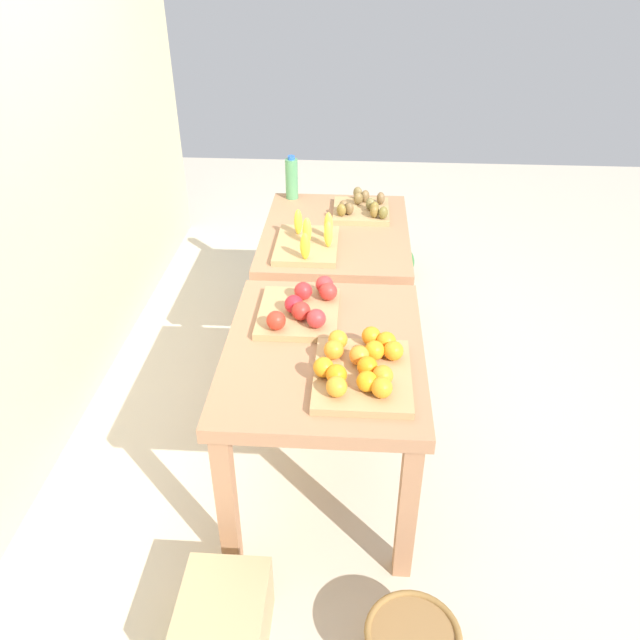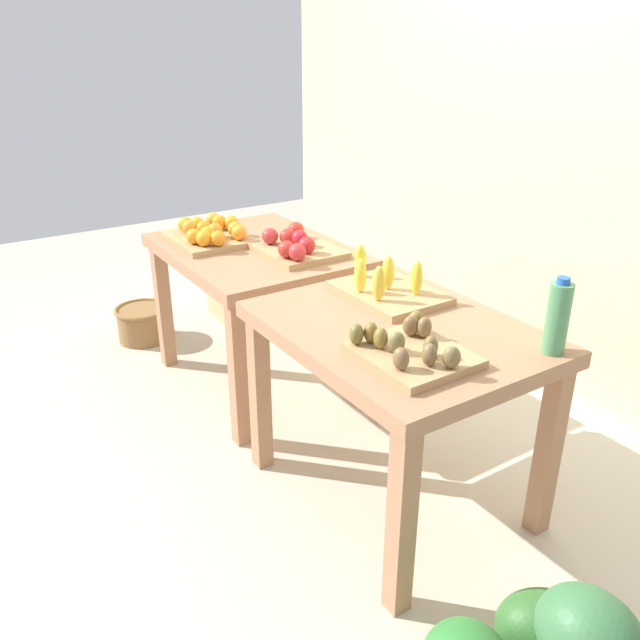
{
  "view_description": "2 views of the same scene",
  "coord_description": "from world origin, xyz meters",
  "px_view_note": "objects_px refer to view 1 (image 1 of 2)",
  "views": [
    {
      "loc": [
        -2.62,
        -0.12,
        2.21
      ],
      "look_at": [
        -0.04,
        0.05,
        0.55
      ],
      "focal_mm": 35.24,
      "sensor_mm": 36.0,
      "label": 1
    },
    {
      "loc": [
        2.2,
        -1.4,
        1.73
      ],
      "look_at": [
        -0.01,
        0.03,
        0.56
      ],
      "focal_mm": 36.34,
      "sensor_mm": 36.0,
      "label": 2
    }
  ],
  "objects_px": {
    "banana_crate": "(309,242)",
    "watermelon_pile": "(375,249)",
    "apple_bin": "(302,308)",
    "orange_bin": "(362,367)",
    "water_bottle": "(292,178)",
    "display_table_right": "(336,248)",
    "display_table_left": "(324,368)",
    "kiwi_bin": "(362,208)",
    "cardboard_produce_box": "(223,627)"
  },
  "relations": [
    {
      "from": "display_table_right",
      "to": "banana_crate",
      "type": "relative_size",
      "value": 2.36
    },
    {
      "from": "apple_bin",
      "to": "watermelon_pile",
      "type": "height_order",
      "value": "apple_bin"
    },
    {
      "from": "orange_bin",
      "to": "kiwi_bin",
      "type": "xyz_separation_m",
      "value": [
        1.54,
        0.01,
        -0.01
      ]
    },
    {
      "from": "watermelon_pile",
      "to": "apple_bin",
      "type": "bearing_deg",
      "value": 169.03
    },
    {
      "from": "banana_crate",
      "to": "cardboard_produce_box",
      "type": "xyz_separation_m",
      "value": [
        -1.71,
        0.17,
        -0.67
      ]
    },
    {
      "from": "banana_crate",
      "to": "display_table_right",
      "type": "bearing_deg",
      "value": -28.76
    },
    {
      "from": "water_bottle",
      "to": "cardboard_produce_box",
      "type": "xyz_separation_m",
      "value": [
        -2.39,
        0.01,
        -0.75
      ]
    },
    {
      "from": "banana_crate",
      "to": "watermelon_pile",
      "type": "relative_size",
      "value": 0.65
    },
    {
      "from": "banana_crate",
      "to": "kiwi_bin",
      "type": "height_order",
      "value": "banana_crate"
    },
    {
      "from": "water_bottle",
      "to": "display_table_right",
      "type": "bearing_deg",
      "value": -147.24
    },
    {
      "from": "banana_crate",
      "to": "water_bottle",
      "type": "distance_m",
      "value": 0.71
    },
    {
      "from": "apple_bin",
      "to": "water_bottle",
      "type": "bearing_deg",
      "value": 7.68
    },
    {
      "from": "kiwi_bin",
      "to": "banana_crate",
      "type": "bearing_deg",
      "value": 149.69
    },
    {
      "from": "apple_bin",
      "to": "cardboard_produce_box",
      "type": "xyz_separation_m",
      "value": [
        -1.04,
        0.19,
        -0.67
      ]
    },
    {
      "from": "display_table_right",
      "to": "watermelon_pile",
      "type": "xyz_separation_m",
      "value": [
        0.95,
        -0.25,
        -0.47
      ]
    },
    {
      "from": "display_table_left",
      "to": "orange_bin",
      "type": "xyz_separation_m",
      "value": [
        -0.19,
        -0.15,
        0.16
      ]
    },
    {
      "from": "orange_bin",
      "to": "apple_bin",
      "type": "xyz_separation_m",
      "value": [
        0.41,
        0.26,
        -0.0
      ]
    },
    {
      "from": "display_table_left",
      "to": "watermelon_pile",
      "type": "height_order",
      "value": "display_table_left"
    },
    {
      "from": "orange_bin",
      "to": "kiwi_bin",
      "type": "height_order",
      "value": "orange_bin"
    },
    {
      "from": "kiwi_bin",
      "to": "watermelon_pile",
      "type": "bearing_deg",
      "value": -8.82
    },
    {
      "from": "banana_crate",
      "to": "watermelon_pile",
      "type": "distance_m",
      "value": 1.4
    },
    {
      "from": "watermelon_pile",
      "to": "banana_crate",
      "type": "bearing_deg",
      "value": 162.08
    },
    {
      "from": "display_table_left",
      "to": "display_table_right",
      "type": "xyz_separation_m",
      "value": [
        1.12,
        0.0,
        0.0
      ]
    },
    {
      "from": "orange_bin",
      "to": "banana_crate",
      "type": "height_order",
      "value": "banana_crate"
    },
    {
      "from": "apple_bin",
      "to": "cardboard_produce_box",
      "type": "relative_size",
      "value": 1.04
    },
    {
      "from": "display_table_left",
      "to": "kiwi_bin",
      "type": "xyz_separation_m",
      "value": [
        1.35,
        -0.14,
        0.15
      ]
    },
    {
      "from": "display_table_left",
      "to": "water_bottle",
      "type": "distance_m",
      "value": 1.61
    },
    {
      "from": "banana_crate",
      "to": "apple_bin",
      "type": "bearing_deg",
      "value": -177.76
    },
    {
      "from": "cardboard_produce_box",
      "to": "banana_crate",
      "type": "bearing_deg",
      "value": -5.63
    },
    {
      "from": "display_table_right",
      "to": "display_table_left",
      "type": "bearing_deg",
      "value": 180.0
    },
    {
      "from": "display_table_right",
      "to": "banana_crate",
      "type": "distance_m",
      "value": 0.31
    },
    {
      "from": "display_table_right",
      "to": "apple_bin",
      "type": "xyz_separation_m",
      "value": [
        -0.9,
        0.11,
        0.15
      ]
    },
    {
      "from": "kiwi_bin",
      "to": "cardboard_produce_box",
      "type": "distance_m",
      "value": 2.32
    },
    {
      "from": "water_bottle",
      "to": "apple_bin",
      "type": "bearing_deg",
      "value": -172.32
    },
    {
      "from": "banana_crate",
      "to": "watermelon_pile",
      "type": "height_order",
      "value": "banana_crate"
    },
    {
      "from": "cardboard_produce_box",
      "to": "display_table_right",
      "type": "bearing_deg",
      "value": -8.76
    },
    {
      "from": "apple_bin",
      "to": "kiwi_bin",
      "type": "relative_size",
      "value": 1.14
    },
    {
      "from": "water_bottle",
      "to": "display_table_left",
      "type": "bearing_deg",
      "value": -169.6
    },
    {
      "from": "display_table_right",
      "to": "water_bottle",
      "type": "relative_size",
      "value": 3.95
    },
    {
      "from": "kiwi_bin",
      "to": "watermelon_pile",
      "type": "height_order",
      "value": "kiwi_bin"
    },
    {
      "from": "water_bottle",
      "to": "watermelon_pile",
      "type": "distance_m",
      "value": 1.02
    },
    {
      "from": "display_table_right",
      "to": "orange_bin",
      "type": "height_order",
      "value": "orange_bin"
    },
    {
      "from": "display_table_right",
      "to": "water_bottle",
      "type": "height_order",
      "value": "water_bottle"
    },
    {
      "from": "display_table_right",
      "to": "apple_bin",
      "type": "height_order",
      "value": "apple_bin"
    },
    {
      "from": "watermelon_pile",
      "to": "kiwi_bin",
      "type": "bearing_deg",
      "value": 171.18
    },
    {
      "from": "apple_bin",
      "to": "cardboard_produce_box",
      "type": "distance_m",
      "value": 1.26
    },
    {
      "from": "orange_bin",
      "to": "cardboard_produce_box",
      "type": "height_order",
      "value": "orange_bin"
    },
    {
      "from": "banana_crate",
      "to": "water_bottle",
      "type": "relative_size",
      "value": 1.67
    },
    {
      "from": "cardboard_produce_box",
      "to": "watermelon_pile",
      "type": "bearing_deg",
      "value": -10.81
    },
    {
      "from": "kiwi_bin",
      "to": "watermelon_pile",
      "type": "relative_size",
      "value": 0.54
    }
  ]
}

